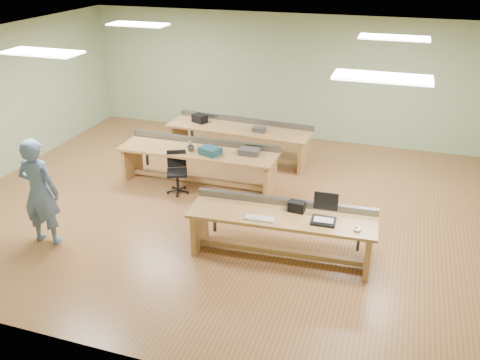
{
  "coord_description": "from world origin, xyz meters",
  "views": [
    {
      "loc": [
        2.76,
        -7.94,
        4.5
      ],
      "look_at": [
        0.35,
        -0.6,
        0.85
      ],
      "focal_mm": 38.0,
      "sensor_mm": 36.0,
      "label": 1
    }
  ],
  "objects_px": {
    "workbench_back": "(239,135)",
    "task_chair": "(178,178)",
    "workbench_front": "(282,225)",
    "parts_bin_grey": "(249,151)",
    "person": "(39,192)",
    "parts_bin_teal": "(210,151)",
    "drinks_can": "(190,144)",
    "laptop_base": "(324,221)",
    "camera_bag": "(297,207)",
    "mug": "(191,148)",
    "workbench_mid": "(199,158)"
  },
  "relations": [
    {
      "from": "parts_bin_grey",
      "to": "drinks_can",
      "type": "xyz_separation_m",
      "value": [
        -1.22,
        -0.03,
        0.01
      ]
    },
    {
      "from": "workbench_back",
      "to": "person",
      "type": "xyz_separation_m",
      "value": [
        -1.91,
        -4.32,
        0.34
      ]
    },
    {
      "from": "person",
      "to": "camera_bag",
      "type": "distance_m",
      "value": 4.06
    },
    {
      "from": "workbench_front",
      "to": "drinks_can",
      "type": "height_order",
      "value": "drinks_can"
    },
    {
      "from": "task_chair",
      "to": "parts_bin_teal",
      "type": "height_order",
      "value": "parts_bin_teal"
    },
    {
      "from": "camera_bag",
      "to": "mug",
      "type": "distance_m",
      "value": 3.09
    },
    {
      "from": "laptop_base",
      "to": "drinks_can",
      "type": "bearing_deg",
      "value": 142.39
    },
    {
      "from": "workbench_front",
      "to": "parts_bin_grey",
      "type": "distance_m",
      "value": 2.44
    },
    {
      "from": "parts_bin_grey",
      "to": "mug",
      "type": "xyz_separation_m",
      "value": [
        -1.14,
        -0.19,
        -0.0
      ]
    },
    {
      "from": "laptop_base",
      "to": "workbench_front",
      "type": "bearing_deg",
      "value": 172.38
    },
    {
      "from": "workbench_back",
      "to": "mug",
      "type": "height_order",
      "value": "workbench_back"
    },
    {
      "from": "workbench_mid",
      "to": "person",
      "type": "distance_m",
      "value": 3.23
    },
    {
      "from": "laptop_base",
      "to": "parts_bin_teal",
      "type": "relative_size",
      "value": 0.91
    },
    {
      "from": "mug",
      "to": "drinks_can",
      "type": "xyz_separation_m",
      "value": [
        -0.08,
        0.15,
        0.01
      ]
    },
    {
      "from": "parts_bin_grey",
      "to": "mug",
      "type": "distance_m",
      "value": 1.16
    },
    {
      "from": "workbench_mid",
      "to": "parts_bin_grey",
      "type": "bearing_deg",
      "value": 3.66
    },
    {
      "from": "person",
      "to": "camera_bag",
      "type": "height_order",
      "value": "person"
    },
    {
      "from": "workbench_back",
      "to": "parts_bin_grey",
      "type": "bearing_deg",
      "value": -61.52
    },
    {
      "from": "person",
      "to": "laptop_base",
      "type": "xyz_separation_m",
      "value": [
        4.4,
        0.71,
        -0.13
      ]
    },
    {
      "from": "workbench_back",
      "to": "person",
      "type": "bearing_deg",
      "value": -110.47
    },
    {
      "from": "workbench_mid",
      "to": "laptop_base",
      "type": "height_order",
      "value": "workbench_mid"
    },
    {
      "from": "drinks_can",
      "to": "person",
      "type": "bearing_deg",
      "value": -115.43
    },
    {
      "from": "person",
      "to": "task_chair",
      "type": "relative_size",
      "value": 2.19
    },
    {
      "from": "camera_bag",
      "to": "workbench_mid",
      "type": "bearing_deg",
      "value": 145.73
    },
    {
      "from": "workbench_front",
      "to": "workbench_back",
      "type": "distance_m",
      "value": 4.0
    },
    {
      "from": "camera_bag",
      "to": "drinks_can",
      "type": "xyz_separation_m",
      "value": [
        -2.59,
        1.95,
        -0.02
      ]
    },
    {
      "from": "parts_bin_teal",
      "to": "drinks_can",
      "type": "distance_m",
      "value": 0.54
    },
    {
      "from": "person",
      "to": "mug",
      "type": "xyz_separation_m",
      "value": [
        1.44,
        2.7,
        -0.1
      ]
    },
    {
      "from": "parts_bin_teal",
      "to": "workbench_mid",
      "type": "bearing_deg",
      "value": 153.05
    },
    {
      "from": "workbench_mid",
      "to": "task_chair",
      "type": "height_order",
      "value": "workbench_mid"
    },
    {
      "from": "workbench_mid",
      "to": "parts_bin_teal",
      "type": "distance_m",
      "value": 0.43
    },
    {
      "from": "workbench_back",
      "to": "task_chair",
      "type": "xyz_separation_m",
      "value": [
        -0.63,
        -1.98,
        -0.26
      ]
    },
    {
      "from": "laptop_base",
      "to": "camera_bag",
      "type": "relative_size",
      "value": 1.44
    },
    {
      "from": "person",
      "to": "mug",
      "type": "distance_m",
      "value": 3.06
    },
    {
      "from": "workbench_front",
      "to": "mug",
      "type": "xyz_separation_m",
      "value": [
        -2.32,
        1.94,
        0.25
      ]
    },
    {
      "from": "laptop_base",
      "to": "workbench_back",
      "type": "bearing_deg",
      "value": 122.2
    },
    {
      "from": "parts_bin_teal",
      "to": "parts_bin_grey",
      "type": "relative_size",
      "value": 0.98
    },
    {
      "from": "drinks_can",
      "to": "parts_bin_grey",
      "type": "bearing_deg",
      "value": 1.61
    },
    {
      "from": "workbench_mid",
      "to": "drinks_can",
      "type": "xyz_separation_m",
      "value": [
        -0.19,
        0.04,
        0.25
      ]
    },
    {
      "from": "person",
      "to": "mug",
      "type": "height_order",
      "value": "person"
    },
    {
      "from": "camera_bag",
      "to": "workbench_back",
      "type": "bearing_deg",
      "value": 125.03
    },
    {
      "from": "person",
      "to": "parts_bin_teal",
      "type": "distance_m",
      "value": 3.25
    },
    {
      "from": "workbench_back",
      "to": "laptop_base",
      "type": "xyz_separation_m",
      "value": [
        2.49,
        -3.61,
        0.21
      ]
    },
    {
      "from": "person",
      "to": "parts_bin_teal",
      "type": "xyz_separation_m",
      "value": [
        1.86,
        2.66,
        -0.08
      ]
    },
    {
      "from": "workbench_back",
      "to": "task_chair",
      "type": "bearing_deg",
      "value": -104.18
    },
    {
      "from": "task_chair",
      "to": "drinks_can",
      "type": "distance_m",
      "value": 0.73
    },
    {
      "from": "task_chair",
      "to": "drinks_can",
      "type": "relative_size",
      "value": 6.29
    },
    {
      "from": "drinks_can",
      "to": "mug",
      "type": "bearing_deg",
      "value": -63.01
    },
    {
      "from": "workbench_front",
      "to": "camera_bag",
      "type": "xyz_separation_m",
      "value": [
        0.19,
        0.15,
        0.28
      ]
    },
    {
      "from": "camera_bag",
      "to": "mug",
      "type": "relative_size",
      "value": 1.84
    }
  ]
}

